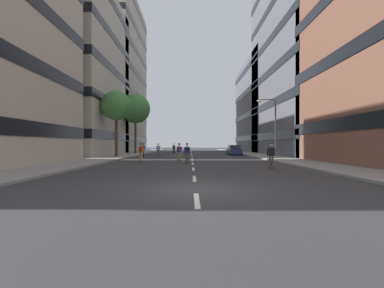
% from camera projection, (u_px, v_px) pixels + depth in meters
% --- Properties ---
extents(ground_plane, '(164.89, 164.89, 0.00)m').
position_uv_depth(ground_plane, '(192.00, 156.00, 37.54)').
color(ground_plane, '#333335').
extents(sidewalk_left, '(3.71, 75.57, 0.14)m').
position_uv_depth(sidewalk_left, '(130.00, 154.00, 40.92)').
color(sidewalk_left, gray).
rests_on(sidewalk_left, ground_plane).
extents(sidewalk_right, '(3.71, 75.57, 0.14)m').
position_uv_depth(sidewalk_right, '(254.00, 154.00, 41.03)').
color(sidewalk_right, gray).
rests_on(sidewalk_right, ground_plane).
extents(lane_markings, '(0.16, 62.20, 0.01)m').
position_uv_depth(lane_markings, '(192.00, 156.00, 38.06)').
color(lane_markings, silver).
rests_on(lane_markings, ground_plane).
extents(building_left_mid, '(15.16, 18.33, 23.81)m').
position_uv_depth(building_left_mid, '(63.00, 74.00, 39.26)').
color(building_left_mid, '#BCB29E').
rests_on(building_left_mid, ground_plane).
extents(building_left_far, '(15.16, 22.01, 31.78)m').
position_uv_depth(building_left_far, '(102.00, 77.00, 56.85)').
color(building_left_far, '#B2A893').
rests_on(building_left_far, ground_plane).
extents(building_right_mid, '(15.16, 22.32, 37.39)m').
position_uv_depth(building_right_mid, '(320.00, 28.00, 39.47)').
color(building_right_mid, slate).
rests_on(building_right_mid, ground_plane).
extents(building_right_far, '(15.16, 22.81, 19.01)m').
position_uv_depth(building_right_far, '(280.00, 107.00, 57.07)').
color(building_right_far, slate).
rests_on(building_right_far, ground_plane).
extents(parked_car_near, '(1.82, 4.40, 1.52)m').
position_uv_depth(parked_car_near, '(234.00, 150.00, 40.65)').
color(parked_car_near, navy).
rests_on(parked_car_near, ground_plane).
extents(street_tree_near, '(4.94, 4.94, 9.96)m').
position_uv_depth(street_tree_near, '(135.00, 109.00, 45.27)').
color(street_tree_near, '#4C3823').
rests_on(street_tree_near, sidewalk_left).
extents(street_tree_mid, '(3.73, 3.73, 8.25)m').
position_uv_depth(street_tree_mid, '(116.00, 106.00, 33.57)').
color(street_tree_mid, '#4C3823').
rests_on(street_tree_mid, sidewalk_left).
extents(streetlamp_right, '(2.13, 0.30, 6.50)m').
position_uv_depth(streetlamp_right, '(272.00, 122.00, 29.29)').
color(streetlamp_right, '#3F3F44').
rests_on(streetlamp_right, sidewalk_right).
extents(skater_0, '(0.55, 0.92, 1.78)m').
position_uv_depth(skater_0, '(179.00, 151.00, 27.00)').
color(skater_0, brown).
rests_on(skater_0, ground_plane).
extents(skater_1, '(0.53, 0.90, 1.78)m').
position_uv_depth(skater_1, '(174.00, 148.00, 46.20)').
color(skater_1, brown).
rests_on(skater_1, ground_plane).
extents(skater_2, '(0.54, 0.91, 1.78)m').
position_uv_depth(skater_2, '(141.00, 151.00, 25.14)').
color(skater_2, brown).
rests_on(skater_2, ground_plane).
extents(skater_3, '(0.55, 0.92, 1.78)m').
position_uv_depth(skater_3, '(158.00, 149.00, 37.93)').
color(skater_3, brown).
rests_on(skater_3, ground_plane).
extents(skater_4, '(0.55, 0.91, 1.78)m').
position_uv_depth(skater_4, '(143.00, 150.00, 32.14)').
color(skater_4, brown).
rests_on(skater_4, ground_plane).
extents(skater_5, '(0.57, 0.92, 1.78)m').
position_uv_depth(skater_5, '(271.00, 154.00, 18.23)').
color(skater_5, brown).
rests_on(skater_5, ground_plane).
extents(skater_6, '(0.57, 0.92, 1.78)m').
position_uv_depth(skater_6, '(187.00, 152.00, 23.65)').
color(skater_6, brown).
rests_on(skater_6, ground_plane).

